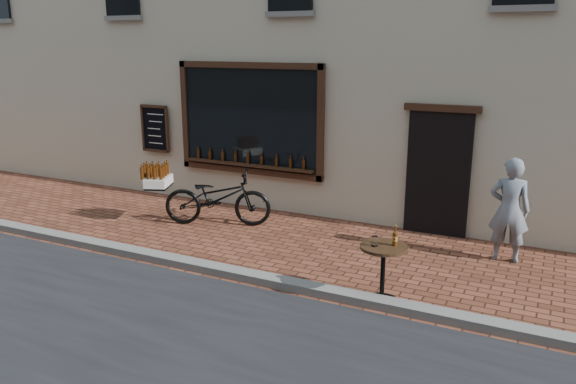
% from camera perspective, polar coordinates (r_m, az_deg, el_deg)
% --- Properties ---
extents(ground, '(90.00, 90.00, 0.00)m').
position_cam_1_polar(ground, '(8.09, -4.26, -9.48)').
color(ground, '#562B1B').
rests_on(ground, ground).
extents(kerb, '(90.00, 0.25, 0.12)m').
position_cam_1_polar(kerb, '(8.22, -3.55, -8.59)').
color(kerb, slate).
rests_on(kerb, ground).
extents(cargo_bicycle, '(2.39, 1.45, 1.13)m').
position_cam_1_polar(cargo_bicycle, '(10.59, -7.40, -0.50)').
color(cargo_bicycle, black).
rests_on(cargo_bicycle, ground).
extents(bistro_table, '(0.62, 0.62, 1.07)m').
position_cam_1_polar(bistro_table, '(7.47, 9.67, -7.03)').
color(bistro_table, black).
rests_on(bistro_table, ground).
extents(pedestrian, '(0.63, 0.44, 1.66)m').
position_cam_1_polar(pedestrian, '(9.34, 21.56, -1.71)').
color(pedestrian, slate).
rests_on(pedestrian, ground).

